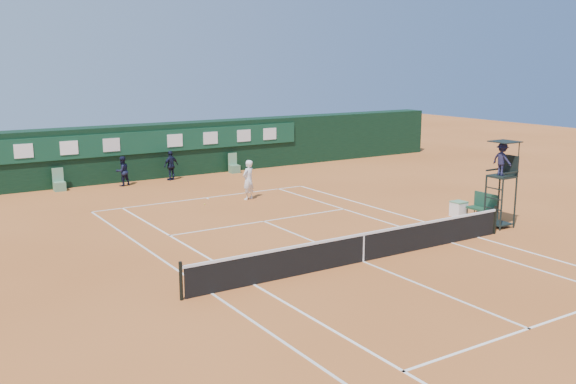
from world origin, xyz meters
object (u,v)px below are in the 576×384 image
object	(u,v)px
umpire_chair	(502,166)
player_bench	(483,205)
tennis_net	(363,247)
cooler	(459,209)
player	(248,180)

from	to	relation	value
umpire_chair	player_bench	bearing A→B (deg)	68.05
tennis_net	cooler	world-z (taller)	tennis_net
tennis_net	player	bearing A→B (deg)	81.51
player_bench	cooler	size ratio (longest dim) A/B	1.86
tennis_net	player_bench	xyz separation A→B (m)	(7.85, 1.81, 0.09)
umpire_chair	player_bench	size ratio (longest dim) A/B	2.85
umpire_chair	player_bench	world-z (taller)	umpire_chair
tennis_net	umpire_chair	xyz separation A→B (m)	(7.37, 0.60, 1.95)
player_bench	umpire_chair	bearing A→B (deg)	-111.95
tennis_net	player_bench	bearing A→B (deg)	12.97
cooler	player	world-z (taller)	player
cooler	player	xyz separation A→B (m)	(-5.85, 7.76, 0.62)
umpire_chair	cooler	distance (m)	3.02
umpire_chair	player	distance (m)	11.57
umpire_chair	player	size ratio (longest dim) A/B	1.81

